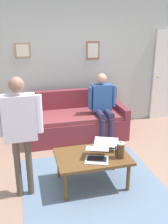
% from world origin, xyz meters
% --- Properties ---
extents(ground_plane, '(7.68, 7.68, 0.00)m').
position_xyz_m(ground_plane, '(0.00, 0.00, 0.00)').
color(ground_plane, '#957463').
extents(area_rug, '(1.94, 2.01, 0.01)m').
position_xyz_m(area_rug, '(0.15, 0.19, 0.00)').
color(area_rug, slate).
rests_on(area_rug, ground_plane).
extents(back_wall, '(7.04, 0.11, 2.70)m').
position_xyz_m(back_wall, '(0.00, -2.20, 1.35)').
color(back_wall, '#AFB6B4').
rests_on(back_wall, ground_plane).
extents(couch, '(1.88, 0.90, 0.88)m').
position_xyz_m(couch, '(-0.00, -1.57, 0.31)').
color(couch, maroon).
rests_on(couch, ground_plane).
extents(coffee_table, '(1.00, 0.69, 0.45)m').
position_xyz_m(coffee_table, '(0.15, 0.09, 0.40)').
color(coffee_table, brown).
rests_on(coffee_table, ground_plane).
extents(laptop_left, '(0.40, 0.42, 0.15)m').
position_xyz_m(laptop_left, '(0.12, 0.20, 0.50)').
color(laptop_left, silver).
rests_on(laptop_left, coffee_table).
extents(laptop_center, '(0.43, 0.40, 0.14)m').
position_xyz_m(laptop_center, '(-0.11, -0.09, 0.49)').
color(laptop_center, silver).
rests_on(laptop_center, coffee_table).
extents(french_press, '(0.13, 0.11, 0.25)m').
position_xyz_m(french_press, '(-0.20, 0.24, 0.56)').
color(french_press, '#4C3323').
rests_on(french_press, coffee_table).
extents(person_standing, '(0.56, 0.18, 1.59)m').
position_xyz_m(person_standing, '(1.07, 0.10, 1.02)').
color(person_standing, brown).
rests_on(person_standing, ground_plane).
extents(person_seated, '(0.55, 0.51, 1.28)m').
position_xyz_m(person_seated, '(-0.46, -1.34, 0.73)').
color(person_seated, '#2B2C4F').
rests_on(person_seated, ground_plane).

